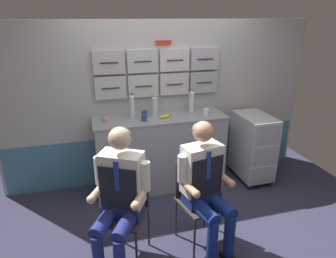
{
  "coord_description": "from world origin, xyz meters",
  "views": [
    {
      "loc": [
        -0.97,
        -2.42,
        2.19
      ],
      "look_at": [
        -0.23,
        0.23,
        1.15
      ],
      "focal_mm": 32.16,
      "sensor_mm": 36.0,
      "label": 1
    }
  ],
  "objects_px": {
    "folding_chair_left": "(127,202)",
    "folding_chair_right": "(196,191)",
    "snack_banana": "(165,116)",
    "crew_member_right": "(206,182)",
    "paper_cup_tan": "(206,112)",
    "crew_member_left": "(119,193)",
    "service_trolley": "(253,146)",
    "water_bottle_clear": "(192,101)"
  },
  "relations": [
    {
      "from": "crew_member_left",
      "to": "paper_cup_tan",
      "type": "xyz_separation_m",
      "value": [
        1.27,
        1.14,
        0.29
      ]
    },
    {
      "from": "folding_chair_right",
      "to": "snack_banana",
      "type": "height_order",
      "value": "snack_banana"
    },
    {
      "from": "water_bottle_clear",
      "to": "paper_cup_tan",
      "type": "relative_size",
      "value": 3.71
    },
    {
      "from": "folding_chair_right",
      "to": "water_bottle_clear",
      "type": "height_order",
      "value": "water_bottle_clear"
    },
    {
      "from": "folding_chair_left",
      "to": "crew_member_right",
      "type": "xyz_separation_m",
      "value": [
        0.73,
        -0.15,
        0.19
      ]
    },
    {
      "from": "folding_chair_left",
      "to": "water_bottle_clear",
      "type": "xyz_separation_m",
      "value": [
        1.06,
        1.18,
        0.59
      ]
    },
    {
      "from": "service_trolley",
      "to": "crew_member_right",
      "type": "relative_size",
      "value": 0.72
    },
    {
      "from": "crew_member_left",
      "to": "crew_member_right",
      "type": "bearing_deg",
      "value": -0.96
    },
    {
      "from": "folding_chair_left",
      "to": "folding_chair_right",
      "type": "bearing_deg",
      "value": 0.4
    },
    {
      "from": "service_trolley",
      "to": "crew_member_right",
      "type": "xyz_separation_m",
      "value": [
        -1.15,
        -1.08,
        0.23
      ]
    },
    {
      "from": "paper_cup_tan",
      "to": "snack_banana",
      "type": "height_order",
      "value": "paper_cup_tan"
    },
    {
      "from": "folding_chair_right",
      "to": "snack_banana",
      "type": "xyz_separation_m",
      "value": [
        -0.04,
        1.03,
        0.47
      ]
    },
    {
      "from": "crew_member_right",
      "to": "water_bottle_clear",
      "type": "bearing_deg",
      "value": 76.25
    },
    {
      "from": "crew_member_right",
      "to": "snack_banana",
      "type": "distance_m",
      "value": 1.22
    },
    {
      "from": "service_trolley",
      "to": "folding_chair_right",
      "type": "distance_m",
      "value": 1.5
    },
    {
      "from": "crew_member_left",
      "to": "folding_chair_right",
      "type": "distance_m",
      "value": 0.81
    },
    {
      "from": "folding_chair_right",
      "to": "folding_chair_left",
      "type": "bearing_deg",
      "value": -179.6
    },
    {
      "from": "folding_chair_left",
      "to": "folding_chair_right",
      "type": "distance_m",
      "value": 0.7
    },
    {
      "from": "water_bottle_clear",
      "to": "snack_banana",
      "type": "distance_m",
      "value": 0.44
    },
    {
      "from": "service_trolley",
      "to": "water_bottle_clear",
      "type": "bearing_deg",
      "value": 163.12
    },
    {
      "from": "folding_chair_left",
      "to": "water_bottle_clear",
      "type": "bearing_deg",
      "value": 48.1
    },
    {
      "from": "crew_member_right",
      "to": "paper_cup_tan",
      "type": "distance_m",
      "value": 1.28
    },
    {
      "from": "folding_chair_right",
      "to": "water_bottle_clear",
      "type": "distance_m",
      "value": 1.36
    },
    {
      "from": "snack_banana",
      "to": "service_trolley",
      "type": "bearing_deg",
      "value": -5.15
    },
    {
      "from": "folding_chair_left",
      "to": "water_bottle_clear",
      "type": "height_order",
      "value": "water_bottle_clear"
    },
    {
      "from": "folding_chair_right",
      "to": "snack_banana",
      "type": "distance_m",
      "value": 1.13
    },
    {
      "from": "folding_chair_left",
      "to": "crew_member_right",
      "type": "height_order",
      "value": "crew_member_right"
    },
    {
      "from": "service_trolley",
      "to": "water_bottle_clear",
      "type": "xyz_separation_m",
      "value": [
        -0.83,
        0.25,
        0.63
      ]
    },
    {
      "from": "folding_chair_left",
      "to": "crew_member_left",
      "type": "xyz_separation_m",
      "value": [
        -0.08,
        -0.14,
        0.2
      ]
    },
    {
      "from": "folding_chair_left",
      "to": "folding_chair_right",
      "type": "relative_size",
      "value": 1.0
    },
    {
      "from": "water_bottle_clear",
      "to": "snack_banana",
      "type": "bearing_deg",
      "value": -160.67
    },
    {
      "from": "folding_chair_left",
      "to": "snack_banana",
      "type": "bearing_deg",
      "value": 57.67
    },
    {
      "from": "crew_member_left",
      "to": "snack_banana",
      "type": "xyz_separation_m",
      "value": [
        0.73,
        1.17,
        0.27
      ]
    },
    {
      "from": "folding_chair_right",
      "to": "crew_member_right",
      "type": "height_order",
      "value": "crew_member_right"
    },
    {
      "from": "folding_chair_left",
      "to": "paper_cup_tan",
      "type": "height_order",
      "value": "paper_cup_tan"
    },
    {
      "from": "folding_chair_left",
      "to": "crew_member_right",
      "type": "distance_m",
      "value": 0.77
    },
    {
      "from": "crew_member_left",
      "to": "paper_cup_tan",
      "type": "height_order",
      "value": "crew_member_left"
    },
    {
      "from": "service_trolley",
      "to": "crew_member_left",
      "type": "height_order",
      "value": "crew_member_left"
    },
    {
      "from": "folding_chair_left",
      "to": "crew_member_left",
      "type": "height_order",
      "value": "crew_member_left"
    },
    {
      "from": "paper_cup_tan",
      "to": "folding_chair_left",
      "type": "bearing_deg",
      "value": -139.85
    },
    {
      "from": "service_trolley",
      "to": "folding_chair_left",
      "type": "bearing_deg",
      "value": -153.8
    },
    {
      "from": "crew_member_right",
      "to": "water_bottle_clear",
      "type": "xyz_separation_m",
      "value": [
        0.32,
        1.33,
        0.41
      ]
    }
  ]
}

